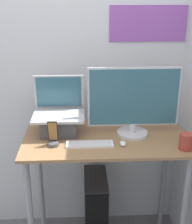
# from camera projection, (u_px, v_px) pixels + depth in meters

# --- Properties ---
(wall_back) EXTENTS (6.00, 0.06, 2.60)m
(wall_back) POSITION_uv_depth(u_px,v_px,m) (102.00, 75.00, 2.38)
(wall_back) COLOR silver
(wall_back) RESTS_ON ground_plane
(desk) EXTENTS (1.11, 0.62, 0.97)m
(desk) POSITION_uv_depth(u_px,v_px,m) (105.00, 158.00, 2.19)
(desk) COLOR #936D47
(desk) RESTS_ON ground_plane
(laptop) EXTENTS (0.35, 0.28, 0.39)m
(laptop) POSITION_uv_depth(u_px,v_px,m) (59.00, 119.00, 2.14)
(laptop) COLOR #4C4C51
(laptop) RESTS_ON desk
(monitor) EXTENTS (0.61, 0.21, 0.47)m
(monitor) POSITION_uv_depth(u_px,v_px,m) (134.00, 103.00, 2.08)
(monitor) COLOR silver
(monitor) RESTS_ON desk
(keyboard) EXTENTS (0.30, 0.09, 0.02)m
(keyboard) POSITION_uv_depth(u_px,v_px,m) (90.00, 144.00, 2.00)
(keyboard) COLOR white
(keyboard) RESTS_ON desk
(mouse) EXTENTS (0.04, 0.06, 0.03)m
(mouse) POSITION_uv_depth(u_px,v_px,m) (123.00, 143.00, 2.00)
(mouse) COLOR white
(mouse) RESTS_ON desk
(cell_phone) EXTENTS (0.07, 0.07, 0.17)m
(cell_phone) POSITION_uv_depth(u_px,v_px,m) (53.00, 139.00, 1.98)
(cell_phone) COLOR #4C4C51
(cell_phone) RESTS_ON desk
(computer_tower) EXTENTS (0.17, 0.38, 0.59)m
(computer_tower) POSITION_uv_depth(u_px,v_px,m) (96.00, 210.00, 2.45)
(computer_tower) COLOR black
(computer_tower) RESTS_ON ground_plane
(mug) EXTENTS (0.08, 0.08, 0.10)m
(mug) POSITION_uv_depth(u_px,v_px,m) (186.00, 142.00, 1.94)
(mug) COLOR #9E382D
(mug) RESTS_ON desk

